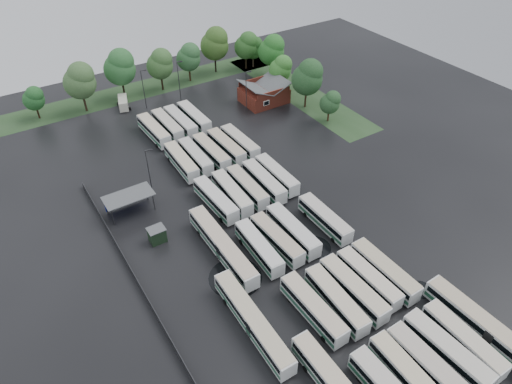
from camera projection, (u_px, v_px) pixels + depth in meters
ground at (287, 249)px, 71.32m from camera, size 160.00×160.00×0.00m
brick_building at (264, 95)px, 108.31m from camera, size 10.07×8.60×5.39m
wash_shed at (128, 197)px, 76.65m from camera, size 8.20×4.20×3.58m
utility_hut at (157, 235)px, 71.93m from camera, size 2.70×2.20×2.62m
grass_strip_north at (143, 89)px, 114.66m from camera, size 80.00×10.00×0.01m
grass_strip_east at (297, 91)px, 113.71m from camera, size 10.00×50.00×0.01m
west_fence at (132, 272)px, 66.84m from camera, size 0.10×50.00×1.20m
bus_r0c1 at (409, 377)px, 52.95m from camera, size 2.81×11.45×3.17m
bus_r0c2 at (429, 367)px, 53.88m from camera, size 2.57×11.70×3.25m
bus_r0c3 at (446, 351)px, 55.47m from camera, size 3.05×11.84×3.26m
bus_r0c4 at (463, 340)px, 56.69m from camera, size 2.66×11.46×3.18m
bus_r1c0 at (313, 309)px, 60.37m from camera, size 2.59×11.65×3.24m
bus_r1c1 at (336, 300)px, 61.48m from camera, size 3.00×11.57×3.19m
bus_r1c2 at (353, 289)px, 62.86m from camera, size 2.61×11.83×3.29m
bus_r1c3 at (368, 279)px, 64.47m from camera, size 2.44×11.17×3.11m
bus_r1c4 at (384, 271)px, 65.49m from camera, size 2.59×11.71×3.25m
bus_r2c0 at (259, 248)px, 69.21m from camera, size 2.83×11.24×3.10m
bus_r2c1 at (277, 239)px, 70.57m from camera, size 2.79×11.30×3.12m
bus_r2c2 at (293, 231)px, 72.03m from camera, size 2.55×11.66×3.24m
bus_r2c4 at (325, 219)px, 74.29m from camera, size 2.43×11.27×3.14m
bus_r3c0 at (216, 200)px, 78.00m from camera, size 2.84×11.58×3.20m
bus_r3c1 at (232, 193)px, 79.41m from camera, size 2.95×11.54×3.18m
bus_r3c2 at (247, 187)px, 80.82m from camera, size 2.62×11.24×3.12m
bus_r3c3 at (264, 182)px, 81.98m from camera, size 2.76×11.66×3.23m
bus_r3c4 at (277, 175)px, 83.62m from camera, size 2.50×11.32×3.15m
bus_r4c0 at (181, 162)px, 86.90m from camera, size 2.75×11.53×3.19m
bus_r4c1 at (195, 156)px, 88.32m from camera, size 2.60×11.23×3.11m
bus_r4c2 at (211, 152)px, 89.42m from camera, size 2.56×11.54×3.21m
bus_r4c3 at (226, 147)px, 90.93m from camera, size 2.65×11.53×3.20m
bus_r4c4 at (240, 142)px, 92.26m from camera, size 2.65×11.41×3.16m
bus_r5c0 at (154, 131)px, 95.65m from camera, size 2.88×11.84×3.27m
bus_r5c1 at (167, 125)px, 97.47m from camera, size 2.58×11.52×3.20m
bus_r5c2 at (181, 122)px, 98.49m from camera, size 2.74×11.84×3.28m
bus_r5c3 at (194, 117)px, 100.05m from camera, size 2.62×11.82×3.29m
artic_bus_west_b at (222, 246)px, 69.30m from camera, size 2.66×17.69×3.28m
artic_bus_west_c at (253, 321)px, 58.90m from camera, size 2.74×16.84×3.12m
artic_bus_east at (487, 330)px, 57.80m from camera, size 2.89×17.65×3.26m
minibus at (123, 102)px, 106.41m from camera, size 3.54×5.80×2.38m
tree_north_0 at (34, 98)px, 100.27m from camera, size 4.67×4.66×7.72m
tree_north_1 at (80, 80)px, 101.19m from camera, size 7.16×7.16×11.86m
tree_north_2 at (120, 67)px, 106.31m from camera, size 7.39×7.39×12.24m
tree_north_3 at (160, 64)px, 110.24m from camera, size 6.42×6.42×10.64m
tree_north_4 at (189, 57)px, 114.50m from camera, size 6.06×6.06×10.03m
tree_north_5 at (215, 43)px, 117.89m from camera, size 7.36×7.36×12.18m
tree_north_6 at (254, 48)px, 121.99m from camera, size 5.08×5.08×8.41m
tree_east_0 at (331, 102)px, 99.43m from camera, size 4.44×4.40×7.29m
tree_east_1 at (308, 77)px, 102.74m from camera, size 7.08×7.08×11.73m
tree_east_2 at (281, 68)px, 110.47m from camera, size 5.55×5.51×9.13m
tree_east_3 at (272, 50)px, 116.34m from camera, size 6.71×6.71×11.11m
tree_east_4 at (247, 45)px, 120.45m from camera, size 6.10×6.10×10.11m
lamp_post_ne at (247, 89)px, 101.93m from camera, size 1.52×0.30×9.88m
lamp_post_nw at (149, 169)px, 79.07m from camera, size 1.39×0.27×9.06m
lamp_post_back_w at (144, 87)px, 103.71m from camera, size 1.44×0.28×9.32m
lamp_post_back_e at (179, 78)px, 106.57m from camera, size 1.50×0.29×9.73m
puddle_0 at (388, 360)px, 56.47m from camera, size 3.65×3.65×0.01m
puddle_1 at (438, 318)px, 61.30m from camera, size 2.68×2.68×0.01m
puddle_2 at (235, 278)px, 66.81m from camera, size 7.91×7.91×0.01m
puddle_3 at (315, 248)px, 71.58m from camera, size 5.19×5.19×0.01m
puddle_4 at (421, 290)px, 65.08m from camera, size 3.31×3.31×0.01m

